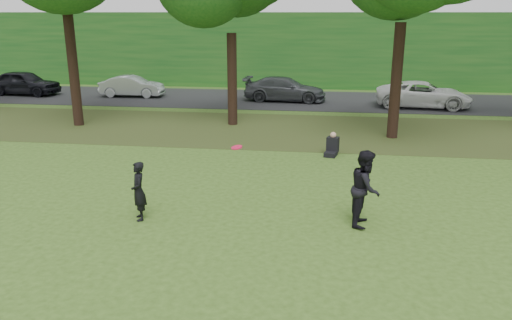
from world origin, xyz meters
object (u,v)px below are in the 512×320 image
Objects in this scene: player_left at (139,191)px; frisbee at (237,147)px; player_right at (366,188)px; seated_person at (332,146)px.

frisbee reaches higher than player_left.
player_right reaches higher than seated_person.
player_right is 6.36× the size of frisbee.
player_right is at bearing -70.30° from seated_person.
player_left reaches higher than seated_person.
player_right is 6.25m from seated_person.
seated_person is at bearing 118.18° from player_left.
player_right is 2.25× the size of seated_person.
seated_person is (4.83, 6.63, -0.43)m from player_left.
player_right is (5.52, 0.45, 0.19)m from player_left.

